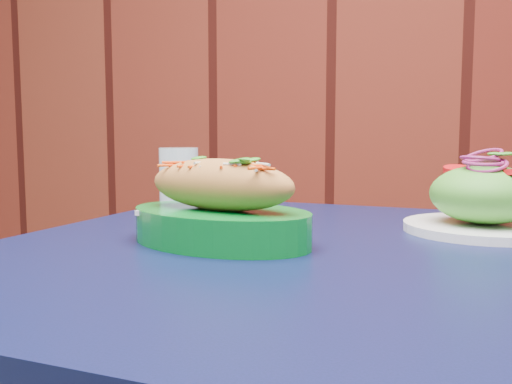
% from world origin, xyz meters
% --- Properties ---
extents(cafe_table, '(0.85, 0.85, 0.75)m').
position_xyz_m(cafe_table, '(-0.19, 1.86, 0.66)').
color(cafe_table, black).
rests_on(cafe_table, ground).
extents(banh_mi_basket, '(0.28, 0.22, 0.11)m').
position_xyz_m(banh_mi_basket, '(-0.31, 1.84, 0.79)').
color(banh_mi_basket, '#056C20').
rests_on(banh_mi_basket, cafe_table).
extents(salad_plate, '(0.22, 0.22, 0.11)m').
position_xyz_m(salad_plate, '(0.00, 2.03, 0.79)').
color(salad_plate, white).
rests_on(salad_plate, cafe_table).
extents(water_glass, '(0.07, 0.07, 0.11)m').
position_xyz_m(water_glass, '(-0.49, 2.09, 0.81)').
color(water_glass, silver).
rests_on(water_glass, cafe_table).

